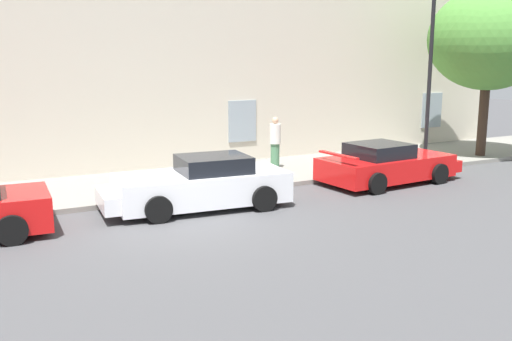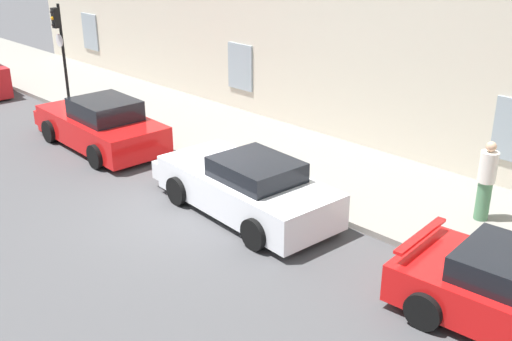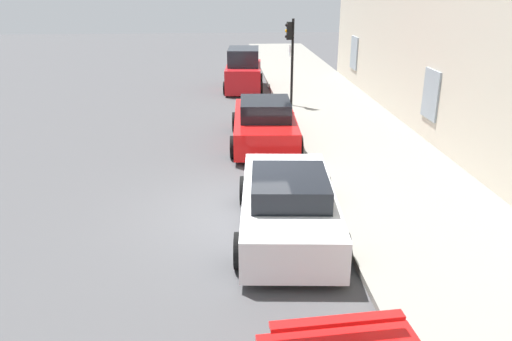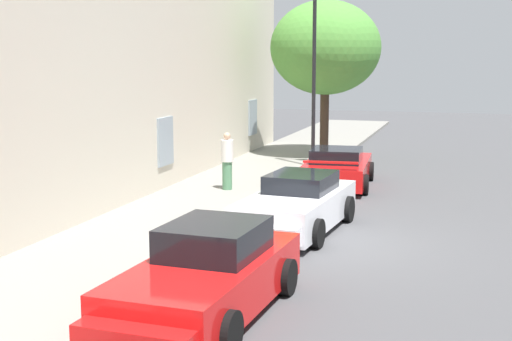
% 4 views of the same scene
% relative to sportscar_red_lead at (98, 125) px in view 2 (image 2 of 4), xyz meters
% --- Properties ---
extents(ground_plane, '(80.00, 80.00, 0.00)m').
position_rel_sportscar_red_lead_xyz_m(ground_plane, '(5.27, -1.04, -0.63)').
color(ground_plane, '#444447').
extents(sidewalk, '(60.00, 4.08, 0.14)m').
position_rel_sportscar_red_lead_xyz_m(sidewalk, '(5.27, 3.02, -0.56)').
color(sidewalk, gray).
rests_on(sidewalk, ground).
extents(sportscar_red_lead, '(4.94, 2.28, 1.47)m').
position_rel_sportscar_red_lead_xyz_m(sportscar_red_lead, '(0.00, 0.00, 0.00)').
color(sportscar_red_lead, red).
rests_on(sportscar_red_lead, ground).
extents(sportscar_yellow_flank, '(4.97, 2.34, 1.37)m').
position_rel_sportscar_red_lead_xyz_m(sportscar_yellow_flank, '(6.01, -0.05, -0.02)').
color(sportscar_yellow_flank, white).
rests_on(sportscar_yellow_flank, ground).
extents(traffic_light, '(0.44, 0.36, 3.35)m').
position_rel_sportscar_red_lead_xyz_m(traffic_light, '(-4.33, 1.38, 1.80)').
color(traffic_light, black).
rests_on(traffic_light, sidewalk).
extents(pedestrian_admiring, '(0.53, 0.53, 1.77)m').
position_rel_sportscar_red_lead_xyz_m(pedestrian_admiring, '(10.18, 3.11, 0.42)').
color(pedestrian_admiring, '#4C7F59').
rests_on(pedestrian_admiring, sidewalk).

